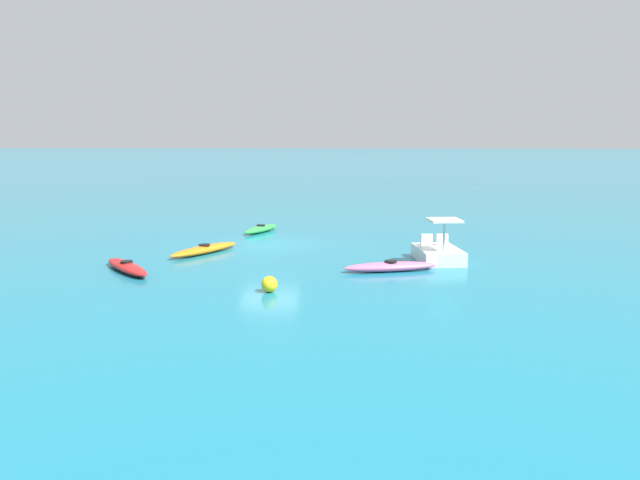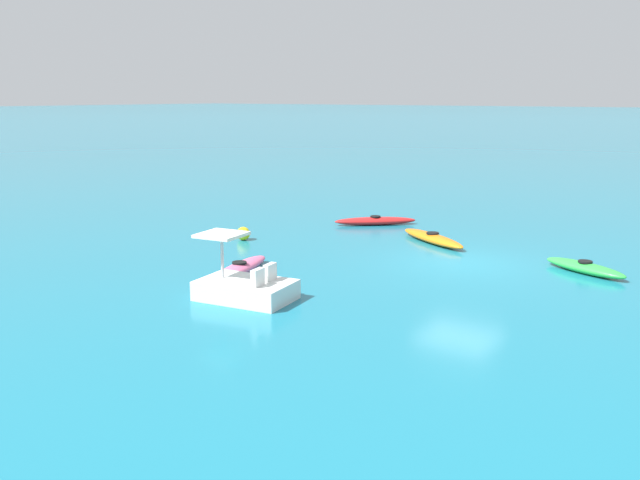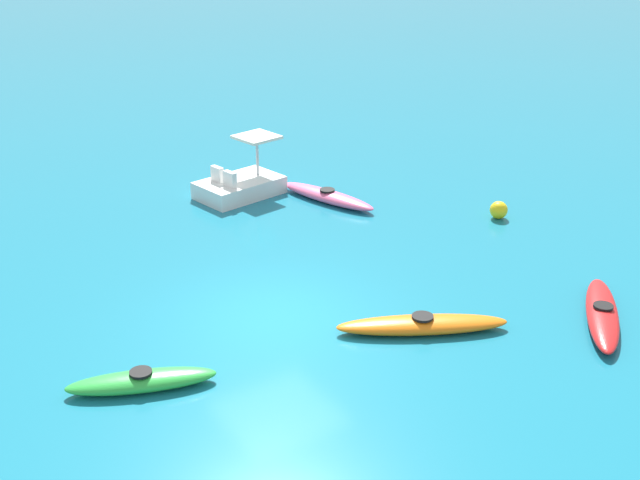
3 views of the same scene
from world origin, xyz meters
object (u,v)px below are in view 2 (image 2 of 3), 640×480
object	(u,v)px
kayak_green	(585,268)
pedal_boat_white	(245,287)
buoy_yellow	(243,234)
kayak_pink	(239,269)
kayak_red	(375,221)
kayak_orange	(433,238)

from	to	relation	value
kayak_green	pedal_boat_white	distance (m)	10.12
buoy_yellow	kayak_green	bearing A→B (deg)	-78.54
kayak_pink	kayak_red	size ratio (longest dim) A/B	1.16
kayak_pink	kayak_red	distance (m)	9.08
buoy_yellow	kayak_orange	bearing A→B (deg)	-58.31
pedal_boat_white	buoy_yellow	bearing A→B (deg)	41.96
kayak_pink	buoy_yellow	world-z (taller)	buoy_yellow
kayak_orange	buoy_yellow	size ratio (longest dim) A/B	7.06
kayak_pink	kayak_orange	distance (m)	7.75
kayak_red	kayak_green	bearing A→B (deg)	-108.65
kayak_green	kayak_red	size ratio (longest dim) A/B	0.95
kayak_pink	kayak_red	world-z (taller)	same
kayak_pink	kayak_green	world-z (taller)	same
kayak_orange	pedal_boat_white	bearing A→B (deg)	174.82
kayak_green	buoy_yellow	world-z (taller)	buoy_yellow
pedal_boat_white	kayak_orange	bearing A→B (deg)	-5.18
kayak_green	buoy_yellow	distance (m)	11.61
kayak_red	buoy_yellow	size ratio (longest dim) A/B	5.98
kayak_orange	buoy_yellow	world-z (taller)	buoy_yellow
kayak_red	buoy_yellow	world-z (taller)	buoy_yellow
kayak_red	pedal_boat_white	size ratio (longest dim) A/B	1.11
kayak_green	pedal_boat_white	bearing A→B (deg)	140.71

